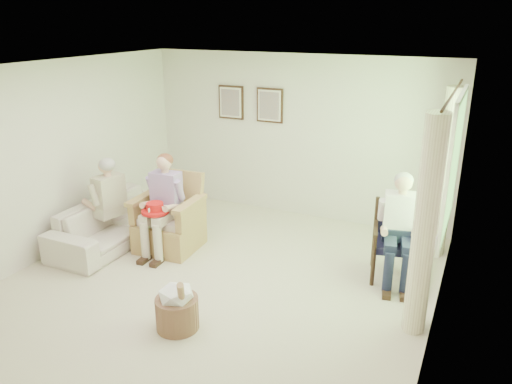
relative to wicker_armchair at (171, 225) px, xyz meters
The scene contains 18 objects.
floor 1.39m from the wicker_armchair, 34.38° to the right, with size 5.50×5.50×0.00m, color beige.
back_wall 2.47m from the wicker_armchair, 60.84° to the left, with size 5.00×0.04×2.60m, color silver.
left_wall 1.85m from the wicker_armchair, 151.33° to the right, with size 0.04×5.50×2.60m, color silver.
right_wall 3.81m from the wicker_armchair, 11.88° to the right, with size 0.04×5.50×2.60m, color silver.
ceiling 2.63m from the wicker_armchair, 34.38° to the right, with size 5.00×5.50×0.02m, color white.
window 3.81m from the wicker_armchair, ahead, with size 0.13×2.50×1.63m.
curtain_left 3.58m from the wicker_armchair, ahead, with size 0.34×0.34×2.30m, color #F7F3C1.
curtain_right 3.81m from the wicker_armchair, 22.43° to the left, with size 0.34×0.34×2.30m, color #F7F3C1.
framed_print_left 2.43m from the wicker_armchair, 91.16° to the left, with size 0.45×0.05×0.55m.
framed_print_right 2.52m from the wicker_armchair, 71.31° to the left, with size 0.45×0.05×0.55m.
wicker_armchair is the anchor object (origin of this frame).
wood_armchair 3.11m from the wicker_armchair, 10.04° to the left, with size 0.61×0.57×0.94m.
sofa 0.86m from the wicker_armchair, 169.29° to the right, with size 0.82×2.11×0.62m, color silver.
person_wicker 0.48m from the wicker_armchair, 90.00° to the right, with size 0.40×0.62×1.36m.
person_dark 3.12m from the wicker_armchair, ahead, with size 0.40×0.63×1.35m.
person_sofa 0.98m from the wicker_armchair, 158.92° to the right, with size 0.42×0.63×1.27m.
red_hat 0.51m from the wicker_armchair, 87.52° to the right, with size 0.36×0.36×0.14m.
hatbox 2.01m from the wicker_armchair, 53.87° to the right, with size 0.53×0.53×0.67m.
Camera 1 is at (2.74, -4.60, 3.12)m, focal length 35.00 mm.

